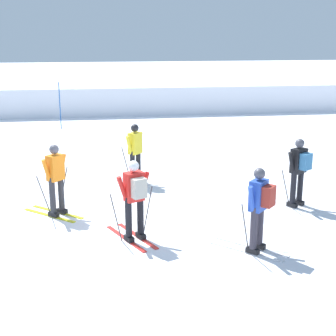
{
  "coord_description": "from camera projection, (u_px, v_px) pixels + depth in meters",
  "views": [
    {
      "loc": [
        -0.6,
        -10.48,
        4.23
      ],
      "look_at": [
        1.07,
        1.49,
        0.9
      ],
      "focal_mm": 53.78,
      "sensor_mm": 36.0,
      "label": 1
    }
  ],
  "objects": [
    {
      "name": "ground_plane",
      "position": [
        130.0,
        226.0,
        11.21
      ],
      "size": [
        120.0,
        120.0,
        0.0
      ],
      "primitive_type": "plane",
      "color": "white"
    },
    {
      "name": "skier_yellow",
      "position": [
        135.0,
        152.0,
        14.12
      ],
      "size": [
        1.47,
        1.31,
        1.71
      ],
      "color": "silver",
      "rests_on": "ground"
    },
    {
      "name": "trail_marker_pole",
      "position": [
        60.0,
        106.0,
        21.98
      ],
      "size": [
        0.04,
        0.04,
        2.04
      ],
      "primitive_type": "cylinder",
      "color": "#1E56AD",
      "rests_on": "ground"
    },
    {
      "name": "skier_black",
      "position": [
        299.0,
        169.0,
        12.22
      ],
      "size": [
        1.16,
        1.55,
        1.71
      ],
      "color": "silver",
      "rests_on": "ground"
    },
    {
      "name": "far_snow_ridge",
      "position": [
        108.0,
        93.0,
        29.11
      ],
      "size": [
        80.0,
        8.45,
        1.42
      ],
      "primitive_type": "cube",
      "color": "white",
      "rests_on": "ground"
    },
    {
      "name": "skier_blue",
      "position": [
        259.0,
        206.0,
        9.68
      ],
      "size": [
        1.42,
        1.36,
        1.71
      ],
      "color": "silver",
      "rests_on": "ground"
    },
    {
      "name": "skier_orange",
      "position": [
        56.0,
        178.0,
        11.63
      ],
      "size": [
        1.46,
        1.32,
        1.71
      ],
      "color": "gold",
      "rests_on": "ground"
    },
    {
      "name": "skier_red",
      "position": [
        135.0,
        197.0,
        10.2
      ],
      "size": [
        1.02,
        1.61,
        1.71
      ],
      "color": "red",
      "rests_on": "ground"
    }
  ]
}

